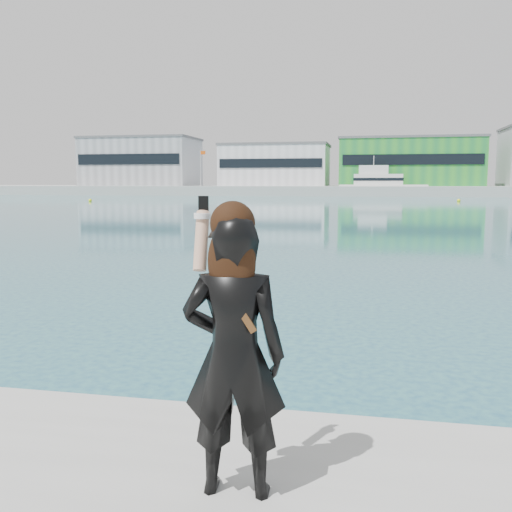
{
  "coord_description": "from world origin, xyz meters",
  "views": [
    {
      "loc": [
        0.15,
        -3.76,
        2.79
      ],
      "look_at": [
        -0.67,
        0.31,
        2.25
      ],
      "focal_mm": 40.0,
      "sensor_mm": 36.0,
      "label": 1
    }
  ],
  "objects": [
    {
      "name": "far_quay",
      "position": [
        0.0,
        130.0,
        1.0
      ],
      "size": [
        320.0,
        40.0,
        2.0
      ],
      "primitive_type": "cube",
      "color": "#9E9E99",
      "rests_on": "ground"
    },
    {
      "name": "warehouse_grey_left",
      "position": [
        -55.0,
        127.98,
        7.76
      ],
      "size": [
        26.52,
        16.36,
        11.5
      ],
      "color": "gray",
      "rests_on": "far_quay"
    },
    {
      "name": "warehouse_white",
      "position": [
        -22.0,
        127.98,
        6.76
      ],
      "size": [
        24.48,
        15.35,
        9.5
      ],
      "color": "silver",
      "rests_on": "far_quay"
    },
    {
      "name": "warehouse_green",
      "position": [
        8.0,
        127.98,
        7.26
      ],
      "size": [
        30.6,
        16.36,
        10.5
      ],
      "color": "#208236",
      "rests_on": "far_quay"
    },
    {
      "name": "flagpole_left",
      "position": [
        -37.91,
        121.0,
        6.54
      ],
      "size": [
        1.28,
        0.16,
        8.0
      ],
      "color": "silver",
      "rests_on": "far_quay"
    },
    {
      "name": "flagpole_right",
      "position": [
        22.09,
        121.0,
        6.54
      ],
      "size": [
        1.28,
        0.16,
        8.0
      ],
      "color": "silver",
      "rests_on": "far_quay"
    },
    {
      "name": "motor_yacht",
      "position": [
        1.7,
        116.14,
        2.29
      ],
      "size": [
        17.51,
        4.93,
        8.16
      ],
      "rotation": [
        0.0,
        0.0,
        0.0
      ],
      "color": "silver",
      "rests_on": "ground"
    },
    {
      "name": "buoy_near",
      "position": [
        12.51,
        83.7,
        0.0
      ],
      "size": [
        0.5,
        0.5,
        0.5
      ],
      "primitive_type": "sphere",
      "color": "#F8F50D",
      "rests_on": "ground"
    },
    {
      "name": "buoy_far",
      "position": [
        -40.43,
        73.6,
        0.0
      ],
      "size": [
        0.5,
        0.5,
        0.5
      ],
      "primitive_type": "sphere",
      "color": "#F8F50D",
      "rests_on": "ground"
    },
    {
      "name": "woman",
      "position": [
        -0.68,
        -0.39,
        1.76
      ],
      "size": [
        0.69,
        0.49,
        1.9
      ],
      "rotation": [
        0.0,
        0.0,
        3.23
      ],
      "color": "black",
      "rests_on": "near_quay"
    }
  ]
}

